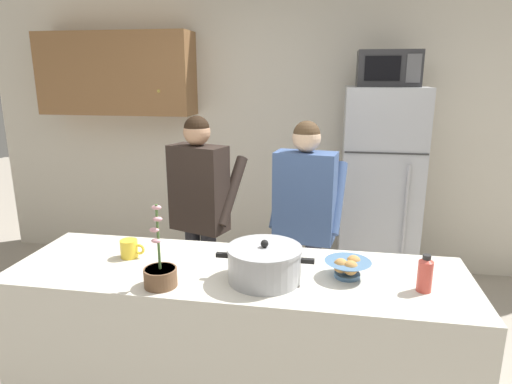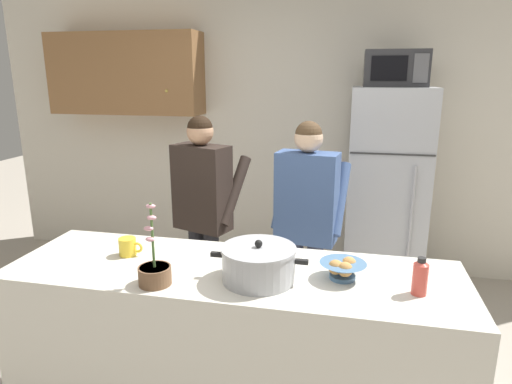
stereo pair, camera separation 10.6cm
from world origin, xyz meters
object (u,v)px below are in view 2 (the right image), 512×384
bottle_near_edge (420,276)px  refrigerator (386,193)px  person_near_pot (203,200)px  cooking_pot (259,264)px  microwave (395,69)px  potted_orchid (155,272)px  person_by_sink (307,211)px  coffee_mug (128,247)px  bread_bowl (343,269)px

bottle_near_edge → refrigerator: bearing=90.5°
person_near_pot → cooking_pot: person_near_pot is taller
microwave → cooking_pot: (-0.69, -1.92, -0.89)m
microwave → potted_orchid: bearing=-119.1°
person_near_pot → potted_orchid: person_near_pot is taller
person_near_pot → person_by_sink: size_ratio=1.01×
microwave → coffee_mug: 2.46m
coffee_mug → bottle_near_edge: bottle_near_edge is taller
microwave → coffee_mug: microwave is taller
refrigerator → coffee_mug: size_ratio=13.37×
potted_orchid → person_by_sink: bearing=62.9°
person_by_sink → coffee_mug: size_ratio=11.94×
refrigerator → person_near_pot: refrigerator is taller
coffee_mug → person_near_pot: bearing=83.2°
person_near_pot → cooking_pot: 1.22m
person_near_pot → bread_bowl: (1.01, -0.95, -0.01)m
person_near_pot → microwave: bearing=33.4°
person_near_pot → coffee_mug: 0.91m
potted_orchid → refrigerator: bearing=61.1°
microwave → bread_bowl: bearing=-99.7°
refrigerator → bottle_near_edge: bearing=-89.5°
refrigerator → potted_orchid: refrigerator is taller
person_by_sink → cooking_pot: (-0.12, -0.98, 0.04)m
refrigerator → bread_bowl: bearing=-99.6°
refrigerator → person_by_sink: size_ratio=1.12×
potted_orchid → bottle_near_edge: bearing=7.5°
potted_orchid → cooking_pot: bearing=17.3°
person_by_sink → bread_bowl: 0.92m
person_by_sink → potted_orchid: (-0.57, -1.12, 0.01)m
person_by_sink → bottle_near_edge: bearing=-58.6°
coffee_mug → bread_bowl: 1.12m
coffee_mug → bottle_near_edge: size_ratio=0.77×
cooking_pot → bread_bowl: size_ratio=2.09×
refrigerator → coffee_mug: bearing=-128.5°
microwave → cooking_pot: microwave is taller
refrigerator → person_near_pot: size_ratio=1.11×
microwave → bottle_near_edge: microwave is taller
person_near_pot → person_by_sink: person_near_pot is taller
cooking_pot → person_near_pot: bearing=120.9°
microwave → person_near_pot: microwave is taller
microwave → bottle_near_edge: 2.10m
person_near_pot → cooking_pot: (0.63, -1.05, 0.03)m
bottle_near_edge → potted_orchid: size_ratio=0.44×
bread_bowl → bottle_near_edge: bearing=-13.9°
coffee_mug → bottle_near_edge: bearing=-5.1°
person_near_pot → person_by_sink: bearing=-5.3°
bread_bowl → potted_orchid: (-0.83, -0.23, 0.01)m
person_near_pot → potted_orchid: (0.17, -1.19, 0.00)m
microwave → person_by_sink: size_ratio=0.31×
microwave → bottle_near_edge: (0.02, -1.91, -0.89)m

